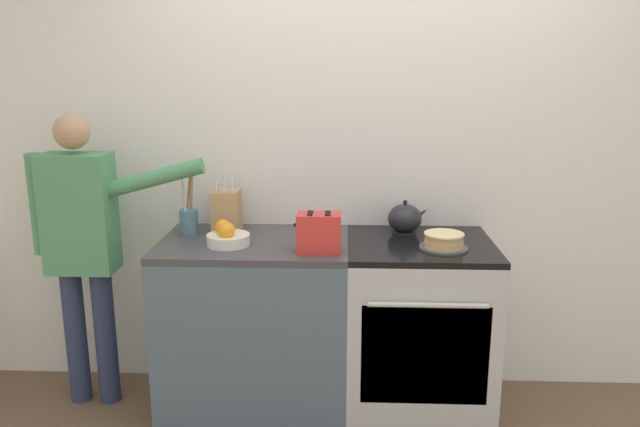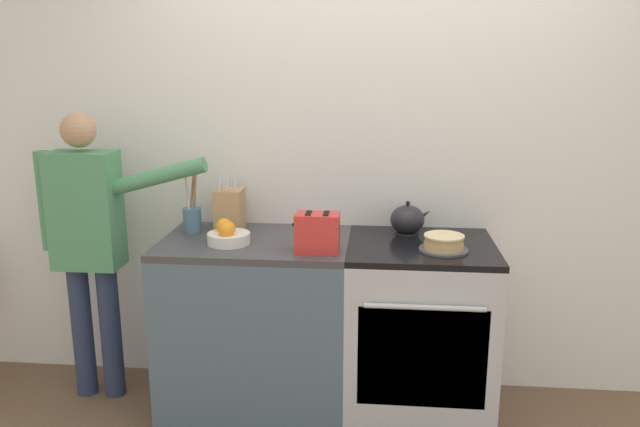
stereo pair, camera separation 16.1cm
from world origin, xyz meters
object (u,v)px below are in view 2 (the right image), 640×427
Objects in this scene: utensil_crock at (192,218)px; fruit_bowl at (228,235)px; stove_range at (418,331)px; tea_kettle at (408,220)px; toaster at (317,233)px; person_baker at (89,234)px; knife_block at (230,209)px; layer_cake at (444,243)px.

fruit_bowl is at bearing -39.44° from utensil_crock.
utensil_crock reaches higher than stove_range.
stove_range is 0.57m from tea_kettle.
utensil_crock is 1.46× the size of toaster.
knife_block is at bearing 0.75° from person_baker.
person_baker is (-1.22, 0.20, -0.09)m from toaster.
fruit_bowl is at bearing -18.48° from person_baker.
utensil_crock is at bearing 170.61° from layer_cake.
person_baker is (-1.72, 0.03, 0.46)m from stove_range.
toaster is (0.69, -0.28, 0.01)m from utensil_crock.
layer_cake is 1.13m from knife_block.
person_baker is at bearing 171.51° from fruit_bowl.
fruit_bowl is (-1.05, 0.02, 0.01)m from layer_cake.
stove_range is 4.26× the size of tea_kettle.
fruit_bowl is at bearing 178.99° from layer_cake.
utensil_crock is 0.31m from fruit_bowl.
layer_cake is 0.15× the size of person_baker.
knife_block reaches higher than layer_cake.
person_baker is at bearing 175.81° from layer_cake.
knife_block is 0.95× the size of utensil_crock.
knife_block is 0.61m from toaster.
toaster is at bearing -173.13° from layer_cake.
tea_kettle is 1.12m from utensil_crock.
knife_block reaches higher than tea_kettle.
tea_kettle is at bearing -4.52° from person_baker.
layer_cake is 0.33m from tea_kettle.
layer_cake is at bearing -13.83° from knife_block.
stove_range is 1.78m from person_baker.
toaster is at bearing -19.52° from person_baker.
tea_kettle is 0.14× the size of person_baker.
person_baker is at bearing -169.26° from knife_block.
layer_cake is 0.76× the size of knife_block.
tea_kettle is at bearing 39.83° from toaster.
person_baker is (-1.65, -0.16, -0.08)m from tea_kettle.
toaster is at bearing -11.28° from fruit_bowl.
toaster is (-0.44, -0.36, 0.02)m from tea_kettle.
tea_kettle reaches higher than stove_range.
toaster is at bearing -22.44° from utensil_crock.
utensil_crock is at bearing 140.56° from fruit_bowl.
fruit_bowl is at bearing -79.11° from knife_block.
layer_cake is at bearing -14.18° from person_baker.
person_baker reaches higher than utensil_crock.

